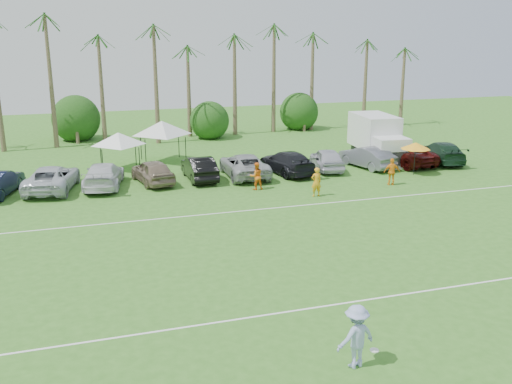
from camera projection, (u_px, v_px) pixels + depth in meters
name	position (u px, v px, depth m)	size (l,w,h in m)	color
ground	(289.00, 343.00, 18.28)	(120.00, 120.00, 0.00)	#377121
field_lines	(226.00, 254.00, 25.63)	(80.00, 12.10, 0.01)	white
palm_tree_3	(43.00, 28.00, 48.18)	(2.40, 2.40, 11.90)	brown
palm_tree_4	(95.00, 58.00, 50.03)	(2.40, 2.40, 8.90)	brown
palm_tree_5	(140.00, 48.00, 50.95)	(2.40, 2.40, 9.90)	brown
palm_tree_6	(184.00, 38.00, 51.88)	(2.40, 2.40, 10.90)	brown
palm_tree_7	(226.00, 28.00, 52.81)	(2.40, 2.40, 11.90)	brown
palm_tree_8	(277.00, 56.00, 54.95)	(2.40, 2.40, 8.90)	brown
palm_tree_9	(325.00, 46.00, 56.16)	(2.40, 2.40, 9.90)	brown
palm_tree_10	(371.00, 37.00, 57.38)	(2.40, 2.40, 10.90)	brown
palm_tree_11	(406.00, 29.00, 58.31)	(2.40, 2.40, 11.90)	brown
bush_tree_1	(76.00, 122.00, 51.89)	(4.00, 4.00, 4.00)	brown
bush_tree_2	(205.00, 117.00, 55.37)	(4.00, 4.00, 4.00)	brown
bush_tree_3	(301.00, 112.00, 58.26)	(4.00, 4.00, 4.00)	brown
sideline_player_a	(316.00, 182.00, 34.55)	(0.66, 0.43, 1.80)	#FDA71C
sideline_player_b	(256.00, 176.00, 36.07)	(0.85, 0.66, 1.75)	orange
sideline_player_c	(392.00, 172.00, 37.13)	(1.04, 0.43, 1.78)	orange
box_truck	(378.00, 137.00, 44.34)	(3.19, 6.90, 3.44)	silver
canopy_tent_left	(118.00, 133.00, 40.81)	(3.95, 3.95, 3.20)	black
canopy_tent_right	(162.00, 121.00, 43.19)	(4.60, 4.60, 3.72)	black
market_umbrella	(416.00, 146.00, 39.55)	(2.07, 2.07, 2.30)	black
frisbee_player	(356.00, 336.00, 16.76)	(1.39, 0.96, 1.97)	#9CAADD
parked_car_2	(52.00, 178.00, 35.86)	(2.64, 5.72, 1.59)	silver
parked_car_3	(104.00, 175.00, 36.66)	(2.23, 5.48, 1.59)	silver
parked_car_4	(153.00, 171.00, 37.64)	(1.88, 4.67, 1.59)	gray
parked_car_5	(199.00, 168.00, 38.58)	(1.68, 4.83, 1.59)	black
parked_car_6	(244.00, 165.00, 39.41)	(2.64, 5.72, 1.59)	#A6A8AA
parked_car_7	(287.00, 162.00, 40.31)	(2.23, 5.48, 1.59)	black
parked_car_8	(327.00, 159.00, 41.34)	(1.88, 4.67, 1.59)	silver
parked_car_9	(367.00, 157.00, 42.10)	(1.68, 4.83, 1.59)	slate
parked_car_10	(404.00, 154.00, 43.07)	(2.64, 5.72, 1.59)	#420C0A
parked_car_11	(441.00, 152.00, 43.75)	(2.23, 5.48, 1.59)	#163320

